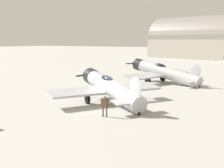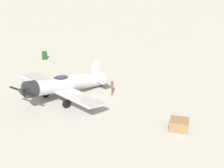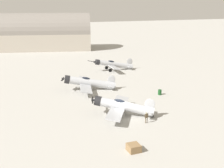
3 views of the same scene
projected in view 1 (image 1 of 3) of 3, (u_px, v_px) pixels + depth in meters
name	position (u px, v px, depth m)	size (l,w,h in m)	color
ground_plane	(112.00, 105.00, 25.89)	(400.00, 400.00, 0.00)	#A8A59E
airplane_foreground	(109.00, 87.00, 26.12)	(9.87, 8.91, 2.89)	#B7BABF
airplane_mid_apron	(163.00, 72.00, 38.77)	(11.55, 10.45, 3.18)	#B7BABF
ground_crew_mechanic	(105.00, 104.00, 21.83)	(0.29, 0.59, 1.55)	brown
distant_hangar	(220.00, 42.00, 87.44)	(23.00, 43.55, 13.65)	#ADA393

